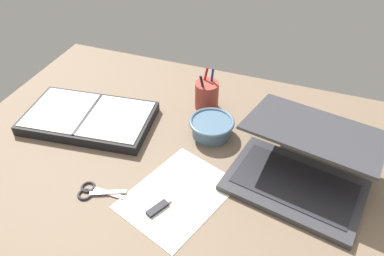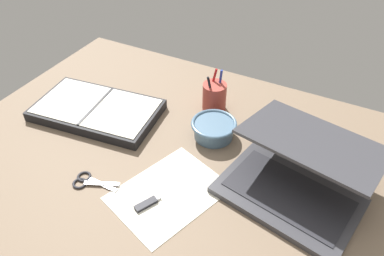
{
  "view_description": "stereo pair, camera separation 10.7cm",
  "coord_description": "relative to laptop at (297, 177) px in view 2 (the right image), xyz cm",
  "views": [
    {
      "loc": [
        27.54,
        -70.84,
        78.13
      ],
      "look_at": [
        -0.55,
        6.25,
        9.0
      ],
      "focal_mm": 35.0,
      "sensor_mm": 36.0,
      "label": 1
    },
    {
      "loc": [
        37.34,
        -66.53,
        78.13
      ],
      "look_at": [
        -0.55,
        6.25,
        9.0
      ],
      "focal_mm": 35.0,
      "sensor_mm": 36.0,
      "label": 2
    }
  ],
  "objects": [
    {
      "name": "pen_cup",
      "position": [
        -33.76,
        22.97,
        -0.38
      ],
      "size": [
        7.83,
        7.83,
        14.29
      ],
      "color": "#9E382D",
      "rests_on": "desk_top"
    },
    {
      "name": "usb_drive",
      "position": [
        -31.6,
        -21.9,
        -4.72
      ],
      "size": [
        4.67,
        7.15,
        1.0
      ],
      "rotation": [
        0.0,
        0.0,
        -0.47
      ],
      "color": "black",
      "rests_on": "desk_top"
    },
    {
      "name": "paper_sheet_front",
      "position": [
        -28.7,
        -15.94,
        -5.14
      ],
      "size": [
        29.52,
        33.68,
        0.16
      ],
      "primitive_type": "cube",
      "rotation": [
        0.0,
        0.0,
        -0.34
      ],
      "color": "silver",
      "rests_on": "desk_top"
    },
    {
      "name": "planner",
      "position": [
        -66.43,
        2.28,
        -3.47
      ],
      "size": [
        42.36,
        27.56,
        3.68
      ],
      "rotation": [
        0.0,
        0.0,
        0.12
      ],
      "color": "black",
      "rests_on": "desk_top"
    },
    {
      "name": "bowl",
      "position": [
        -27.88,
        10.02,
        -2.18
      ],
      "size": [
        13.91,
        13.91,
        5.46
      ],
      "color": "slate",
      "rests_on": "desk_top"
    },
    {
      "name": "desk_top",
      "position": [
        -31.11,
        -3.26,
        -6.22
      ],
      "size": [
        140.0,
        100.0,
        2.0
      ],
      "primitive_type": "cube",
      "color": "#75604C",
      "rests_on": "ground"
    },
    {
      "name": "scissors",
      "position": [
        -50.26,
        -22.76,
        -4.88
      ],
      "size": [
        12.77,
        6.94,
        0.8
      ],
      "rotation": [
        0.0,
        0.0,
        0.21
      ],
      "color": "#B7B7BC",
      "rests_on": "desk_top"
    },
    {
      "name": "laptop",
      "position": [
        0.0,
        0.0,
        0.0
      ],
      "size": [
        40.37,
        38.48,
        14.96
      ],
      "rotation": [
        0.0,
        0.0,
        -0.2
      ],
      "color": "#38383D",
      "rests_on": "desk_top"
    }
  ]
}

